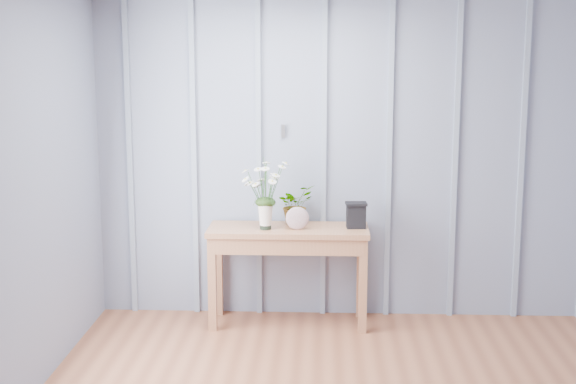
{
  "coord_description": "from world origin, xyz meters",
  "views": [
    {
      "loc": [
        -0.26,
        -3.85,
        2.1
      ],
      "look_at": [
        -0.51,
        1.94,
        1.03
      ],
      "focal_mm": 50.0,
      "sensor_mm": 36.0,
      "label": 1
    }
  ],
  "objects_px": {
    "sideboard": "(288,242)",
    "felt_disc_vessel": "(297,218)",
    "carved_box": "(356,215)",
    "daisy_vase": "(265,185)"
  },
  "relations": [
    {
      "from": "sideboard",
      "to": "carved_box",
      "type": "xyz_separation_m",
      "value": [
        0.51,
        0.01,
        0.21
      ]
    },
    {
      "from": "carved_box",
      "to": "daisy_vase",
      "type": "bearing_deg",
      "value": -173.82
    },
    {
      "from": "daisy_vase",
      "to": "carved_box",
      "type": "xyz_separation_m",
      "value": [
        0.67,
        0.07,
        -0.23
      ]
    },
    {
      "from": "daisy_vase",
      "to": "felt_disc_vessel",
      "type": "xyz_separation_m",
      "value": [
        0.24,
        -0.01,
        -0.24
      ]
    },
    {
      "from": "daisy_vase",
      "to": "felt_disc_vessel",
      "type": "height_order",
      "value": "daisy_vase"
    },
    {
      "from": "daisy_vase",
      "to": "carved_box",
      "type": "distance_m",
      "value": 0.71
    },
    {
      "from": "sideboard",
      "to": "carved_box",
      "type": "height_order",
      "value": "carved_box"
    },
    {
      "from": "sideboard",
      "to": "carved_box",
      "type": "relative_size",
      "value": 6.23
    },
    {
      "from": "sideboard",
      "to": "felt_disc_vessel",
      "type": "distance_m",
      "value": 0.22
    },
    {
      "from": "sideboard",
      "to": "daisy_vase",
      "type": "distance_m",
      "value": 0.48
    }
  ]
}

